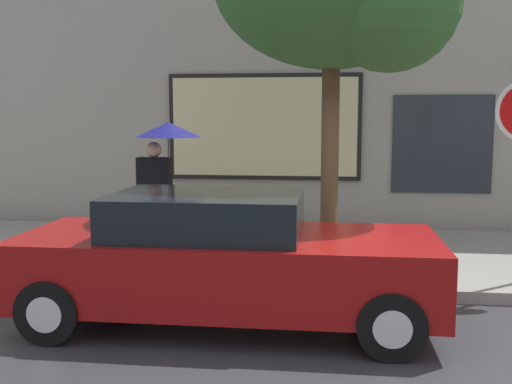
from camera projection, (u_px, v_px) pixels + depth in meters
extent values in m
plane|color=#333338|center=(346.00, 328.00, 6.33)|extent=(60.00, 60.00, 0.00)
cube|color=gray|center=(341.00, 256.00, 9.27)|extent=(20.00, 4.00, 0.15)
cube|color=#9E998E|center=(342.00, 47.00, 11.31)|extent=(20.00, 0.40, 7.00)
cube|color=black|center=(264.00, 127.00, 11.45)|extent=(3.66, 0.06, 2.01)
cube|color=beige|center=(264.00, 127.00, 11.42)|extent=(3.50, 0.03, 1.85)
cube|color=#262B33|center=(442.00, 144.00, 11.09)|extent=(1.80, 0.04, 1.80)
cube|color=maroon|center=(228.00, 267.00, 6.42)|extent=(4.37, 1.72, 0.71)
cube|color=black|center=(208.00, 213.00, 6.38)|extent=(1.97, 1.51, 0.43)
cylinder|color=black|center=(378.00, 279.00, 7.04)|extent=(0.64, 0.22, 0.64)
cylinder|color=silver|center=(378.00, 279.00, 7.04)|extent=(0.35, 0.24, 0.35)
cylinder|color=black|center=(391.00, 325.00, 5.48)|extent=(0.64, 0.22, 0.64)
cylinder|color=silver|center=(391.00, 325.00, 5.48)|extent=(0.35, 0.24, 0.35)
cylinder|color=black|center=(108.00, 271.00, 7.44)|extent=(0.64, 0.22, 0.64)
cylinder|color=silver|center=(108.00, 271.00, 7.44)|extent=(0.35, 0.24, 0.35)
cylinder|color=black|center=(49.00, 311.00, 5.88)|extent=(0.64, 0.22, 0.64)
cylinder|color=silver|center=(49.00, 311.00, 5.88)|extent=(0.35, 0.24, 0.35)
cylinder|color=black|center=(148.00, 226.00, 9.08)|extent=(0.14, 0.14, 0.85)
cylinder|color=black|center=(163.00, 226.00, 9.05)|extent=(0.14, 0.14, 0.85)
cube|color=black|center=(154.00, 178.00, 8.98)|extent=(0.50, 0.22, 0.60)
sphere|color=tan|center=(154.00, 150.00, 8.93)|extent=(0.23, 0.23, 0.23)
cylinder|color=#4C4C51|center=(169.00, 161.00, 8.92)|extent=(0.02, 0.02, 0.90)
cone|color=navy|center=(168.00, 130.00, 8.86)|extent=(0.97, 0.97, 0.22)
cylinder|color=#4C3823|center=(330.00, 161.00, 7.92)|extent=(0.23, 0.23, 2.96)
sphere|color=#33662D|center=(391.00, 1.00, 7.22)|extent=(1.70, 1.70, 1.70)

